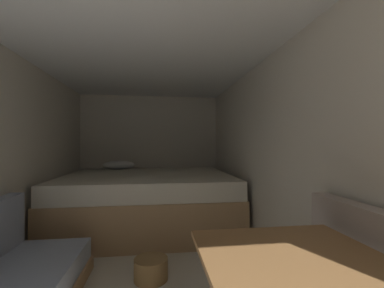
# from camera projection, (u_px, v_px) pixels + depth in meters

# --- Properties ---
(ground_plane) EXTENTS (6.77, 6.77, 0.00)m
(ground_plane) POSITION_uv_depth(u_px,v_px,m) (143.00, 276.00, 2.25)
(ground_plane) COLOR beige
(wall_back) EXTENTS (2.54, 0.05, 2.05)m
(wall_back) POSITION_uv_depth(u_px,v_px,m) (150.00, 152.00, 4.64)
(wall_back) COLOR beige
(wall_back) RESTS_ON ground
(wall_right) EXTENTS (0.05, 4.77, 2.05)m
(wall_right) POSITION_uv_depth(u_px,v_px,m) (275.00, 160.00, 2.42)
(wall_right) COLOR beige
(wall_right) RESTS_ON ground
(ceiling_slab) EXTENTS (2.54, 4.77, 0.05)m
(ceiling_slab) POSITION_uv_depth(u_px,v_px,m) (143.00, 43.00, 2.25)
(ceiling_slab) COLOR white
(ceiling_slab) RESTS_ON wall_left
(bed) EXTENTS (2.32, 1.89, 0.90)m
(bed) POSITION_uv_depth(u_px,v_px,m) (148.00, 200.00, 3.63)
(bed) COLOR tan
(bed) RESTS_ON ground
(dinette_table) EXTENTS (0.75, 0.69, 0.73)m
(dinette_table) POSITION_uv_depth(u_px,v_px,m) (294.00, 277.00, 1.03)
(dinette_table) COLOR olive
(dinette_table) RESTS_ON ground
(wicker_basket) EXTENTS (0.29, 0.29, 0.18)m
(wicker_basket) POSITION_uv_depth(u_px,v_px,m) (151.00, 269.00, 2.20)
(wicker_basket) COLOR olive
(wicker_basket) RESTS_ON ground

